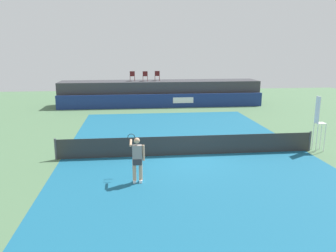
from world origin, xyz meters
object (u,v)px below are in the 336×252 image
at_px(spectator_chair_left, 145,76).
at_px(umpire_chair, 318,120).
at_px(net_post_near, 56,149).
at_px(spectator_chair_far_left, 132,76).
at_px(spectator_chair_center, 157,75).
at_px(net_post_far, 310,141).
at_px(tennis_ball, 210,141).
at_px(tennis_player, 137,158).

xyz_separation_m(spectator_chair_left, umpire_chair, (7.90, -15.14, -1.11)).
height_order(umpire_chair, net_post_near, umpire_chair).
bearing_deg(umpire_chair, spectator_chair_far_left, 120.67).
bearing_deg(umpire_chair, spectator_chair_left, 117.56).
relative_size(spectator_chair_center, umpire_chair, 0.32).
height_order(spectator_chair_far_left, net_post_far, spectator_chair_far_left).
bearing_deg(tennis_ball, net_post_far, -25.21).
xyz_separation_m(net_post_far, tennis_ball, (-4.60, 2.17, -0.46)).
distance_m(umpire_chair, tennis_player, 9.60).
bearing_deg(tennis_player, net_post_near, 139.65).
bearing_deg(spectator_chair_far_left, spectator_chair_center, 3.04).
height_order(net_post_near, tennis_ball, net_post_near).
distance_m(spectator_chair_center, tennis_player, 18.76).
distance_m(net_post_near, net_post_far, 12.40).
relative_size(umpire_chair, net_post_near, 2.76).
relative_size(spectator_chair_far_left, tennis_player, 0.50).
height_order(spectator_chair_center, tennis_player, spectator_chair_center).
bearing_deg(net_post_near, spectator_chair_far_left, 76.43).
distance_m(spectator_chair_left, tennis_ball, 13.57).
bearing_deg(tennis_ball, spectator_chair_far_left, 107.41).
relative_size(spectator_chair_center, net_post_far, 0.89).
height_order(spectator_chair_left, net_post_near, spectator_chair_left).
bearing_deg(spectator_chair_center, spectator_chair_far_left, -176.96).
bearing_deg(tennis_ball, net_post_near, -164.48).
distance_m(spectator_chair_far_left, umpire_chair, 17.79).
xyz_separation_m(spectator_chair_center, net_post_far, (6.45, -15.40, -2.19)).
distance_m(spectator_chair_far_left, net_post_far, 17.72).
bearing_deg(net_post_far, spectator_chair_left, 116.52).
xyz_separation_m(spectator_chair_center, tennis_ball, (1.85, -13.23, -2.66)).
height_order(spectator_chair_far_left, net_post_near, spectator_chair_far_left).
bearing_deg(umpire_chair, net_post_near, -179.97).
xyz_separation_m(spectator_chair_far_left, tennis_ball, (4.11, -13.11, -2.66)).
bearing_deg(spectator_chair_left, spectator_chair_center, 12.92).
relative_size(spectator_chair_far_left, net_post_far, 0.89).
xyz_separation_m(net_post_near, tennis_ball, (7.80, 2.17, -0.46)).
relative_size(spectator_chair_center, net_post_near, 0.89).
xyz_separation_m(net_post_far, tennis_player, (-8.70, -3.14, 0.46)).
bearing_deg(spectator_chair_center, umpire_chair, -66.18).
height_order(umpire_chair, net_post_far, umpire_chair).
height_order(tennis_player, tennis_ball, tennis_player).
distance_m(tennis_player, tennis_ball, 6.77).
bearing_deg(tennis_ball, tennis_player, -127.70).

